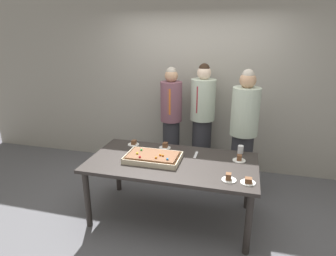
# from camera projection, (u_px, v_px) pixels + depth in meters

# --- Properties ---
(ground_plane) EXTENTS (12.00, 12.00, 0.00)m
(ground_plane) POSITION_uv_depth(u_px,v_px,m) (172.00, 216.00, 3.64)
(ground_plane) COLOR #5B5B60
(interior_back_panel) EXTENTS (8.00, 0.12, 3.00)m
(interior_back_panel) POSITION_uv_depth(u_px,v_px,m) (197.00, 77.00, 4.63)
(interior_back_panel) COLOR #9E998E
(interior_back_panel) RESTS_ON ground_plane
(party_table) EXTENTS (1.95, 1.01, 0.75)m
(party_table) POSITION_uv_depth(u_px,v_px,m) (172.00, 167.00, 3.43)
(party_table) COLOR #2D2826
(party_table) RESTS_ON ground_plane
(sheet_cake) EXTENTS (0.64, 0.41, 0.10)m
(sheet_cake) POSITION_uv_depth(u_px,v_px,m) (153.00, 157.00, 3.42)
(sheet_cake) COLOR beige
(sheet_cake) RESTS_ON party_table
(plated_slice_near_left) EXTENTS (0.15, 0.15, 0.08)m
(plated_slice_near_left) POSITION_uv_depth(u_px,v_px,m) (239.00, 159.00, 3.40)
(plated_slice_near_left) COLOR white
(plated_slice_near_left) RESTS_ON party_table
(plated_slice_near_right) EXTENTS (0.15, 0.15, 0.08)m
(plated_slice_near_right) POSITION_uv_depth(u_px,v_px,m) (229.00, 178.00, 2.96)
(plated_slice_near_right) COLOR white
(plated_slice_near_right) RESTS_ON party_table
(plated_slice_far_left) EXTENTS (0.15, 0.15, 0.06)m
(plated_slice_far_left) POSITION_uv_depth(u_px,v_px,m) (248.00, 182.00, 2.90)
(plated_slice_far_left) COLOR white
(plated_slice_far_left) RESTS_ON party_table
(plated_slice_far_right) EXTENTS (0.15, 0.15, 0.07)m
(plated_slice_far_right) POSITION_uv_depth(u_px,v_px,m) (165.00, 146.00, 3.77)
(plated_slice_far_right) COLOR white
(plated_slice_far_right) RESTS_ON party_table
(plated_slice_center_front) EXTENTS (0.15, 0.15, 0.06)m
(plated_slice_center_front) POSITION_uv_depth(u_px,v_px,m) (134.00, 143.00, 3.88)
(plated_slice_center_front) COLOR white
(plated_slice_center_front) RESTS_ON party_table
(drink_cup_nearest) EXTENTS (0.07, 0.07, 0.10)m
(drink_cup_nearest) POSITION_uv_depth(u_px,v_px,m) (241.00, 149.00, 3.61)
(drink_cup_nearest) COLOR white
(drink_cup_nearest) RESTS_ON party_table
(cake_server_utensil) EXTENTS (0.03, 0.20, 0.01)m
(cake_server_utensil) POSITION_uv_depth(u_px,v_px,m) (196.00, 155.00, 3.56)
(cake_server_utensil) COLOR silver
(cake_server_utensil) RESTS_ON party_table
(person_serving_front) EXTENTS (0.37, 0.37, 1.73)m
(person_serving_front) POSITION_uv_depth(u_px,v_px,m) (244.00, 131.00, 3.97)
(person_serving_front) COLOR #28282D
(person_serving_front) RESTS_ON ground_plane
(person_green_shirt_behind) EXTENTS (0.37, 0.37, 1.75)m
(person_green_shirt_behind) POSITION_uv_depth(u_px,v_px,m) (202.00, 120.00, 4.44)
(person_green_shirt_behind) COLOR #28282D
(person_green_shirt_behind) RESTS_ON ground_plane
(person_striped_tie_right) EXTENTS (0.33, 0.33, 1.69)m
(person_striped_tie_right) POSITION_uv_depth(u_px,v_px,m) (171.00, 120.00, 4.49)
(person_striped_tie_right) COLOR #28282D
(person_striped_tie_right) RESTS_ON ground_plane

